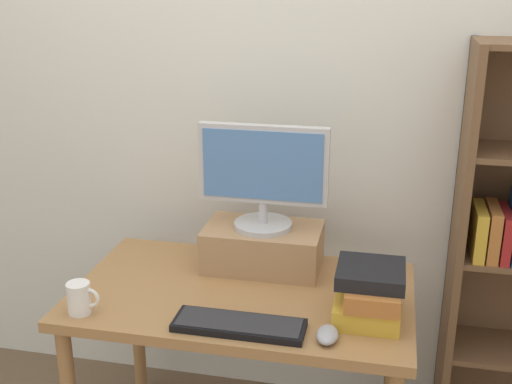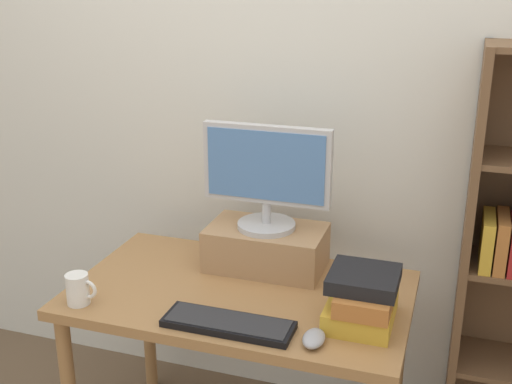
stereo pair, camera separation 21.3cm
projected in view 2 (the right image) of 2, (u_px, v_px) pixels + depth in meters
name	position (u px, v px, depth m)	size (l,w,h in m)	color
back_wall	(284.00, 90.00, 2.45)	(7.00, 0.08, 2.60)	silver
desk	(241.00, 312.00, 2.21)	(1.14, 0.68, 0.71)	#9E7042
riser_box	(266.00, 247.00, 2.32)	(0.42, 0.25, 0.15)	#A87F56
computer_monitor	(267.00, 174.00, 2.23)	(0.46, 0.21, 0.38)	#B7B7BA
keyboard	(228.00, 324.00, 1.95)	(0.40, 0.13, 0.02)	black
computer_mouse	(314.00, 338.00, 1.86)	(0.06, 0.10, 0.04)	#99999E
book_stack	(363.00, 299.00, 1.96)	(0.21, 0.26, 0.17)	gold
coffee_mug	(79.00, 289.00, 2.07)	(0.11, 0.07, 0.10)	white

